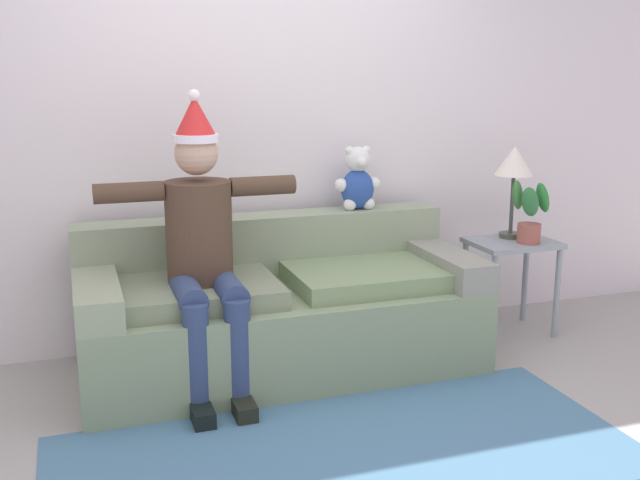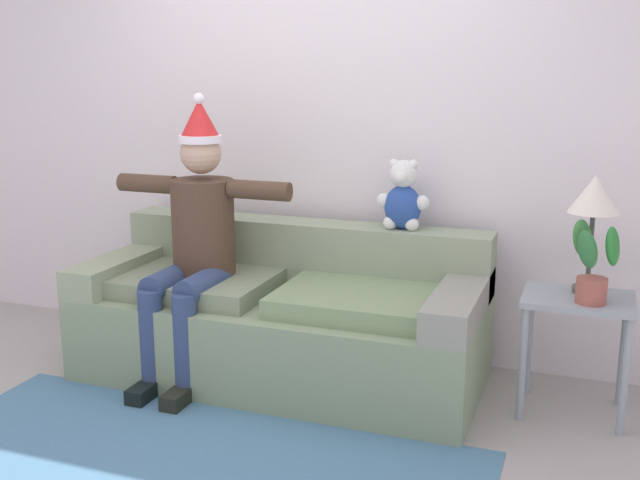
{
  "view_description": "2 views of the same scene",
  "coord_description": "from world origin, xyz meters",
  "px_view_note": "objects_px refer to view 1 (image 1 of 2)",
  "views": [
    {
      "loc": [
        -1.05,
        -2.79,
        1.62
      ],
      "look_at": [
        0.22,
        0.95,
        0.72
      ],
      "focal_mm": 41.64,
      "sensor_mm": 36.0,
      "label": 1
    },
    {
      "loc": [
        1.54,
        -2.59,
        1.66
      ],
      "look_at": [
        0.28,
        0.83,
        0.82
      ],
      "focal_mm": 42.15,
      "sensor_mm": 36.0,
      "label": 2
    }
  ],
  "objects_px": {
    "side_table": "(512,258)",
    "potted_plant": "(530,213)",
    "couch": "(279,310)",
    "person_seated": "(203,242)",
    "teddy_bear": "(358,181)",
    "table_lamp": "(514,166)"
  },
  "relations": [
    {
      "from": "teddy_bear",
      "to": "table_lamp",
      "type": "relative_size",
      "value": 0.67
    },
    {
      "from": "teddy_bear",
      "to": "side_table",
      "type": "distance_m",
      "value": 1.08
    },
    {
      "from": "side_table",
      "to": "table_lamp",
      "type": "distance_m",
      "value": 0.57
    },
    {
      "from": "teddy_bear",
      "to": "person_seated",
      "type": "bearing_deg",
      "value": -155.82
    },
    {
      "from": "person_seated",
      "to": "teddy_bear",
      "type": "xyz_separation_m",
      "value": [
        1.02,
        0.46,
        0.2
      ]
    },
    {
      "from": "couch",
      "to": "potted_plant",
      "type": "height_order",
      "value": "potted_plant"
    },
    {
      "from": "table_lamp",
      "to": "potted_plant",
      "type": "height_order",
      "value": "table_lamp"
    },
    {
      "from": "couch",
      "to": "person_seated",
      "type": "xyz_separation_m",
      "value": [
        -0.44,
        -0.16,
        0.45
      ]
    },
    {
      "from": "couch",
      "to": "teddy_bear",
      "type": "relative_size",
      "value": 5.64
    },
    {
      "from": "side_table",
      "to": "table_lamp",
      "type": "relative_size",
      "value": 1.04
    },
    {
      "from": "couch",
      "to": "person_seated",
      "type": "relative_size",
      "value": 1.41
    },
    {
      "from": "side_table",
      "to": "potted_plant",
      "type": "relative_size",
      "value": 1.53
    },
    {
      "from": "side_table",
      "to": "person_seated",
      "type": "bearing_deg",
      "value": -173.93
    },
    {
      "from": "person_seated",
      "to": "side_table",
      "type": "bearing_deg",
      "value": 6.07
    },
    {
      "from": "couch",
      "to": "table_lamp",
      "type": "distance_m",
      "value": 1.71
    },
    {
      "from": "person_seated",
      "to": "teddy_bear",
      "type": "bearing_deg",
      "value": 24.18
    },
    {
      "from": "side_table",
      "to": "potted_plant",
      "type": "xyz_separation_m",
      "value": [
        0.05,
        -0.09,
        0.3
      ]
    },
    {
      "from": "person_seated",
      "to": "couch",
      "type": "bearing_deg",
      "value": 20.09
    },
    {
      "from": "side_table",
      "to": "table_lamp",
      "type": "bearing_deg",
      "value": 67.43
    },
    {
      "from": "couch",
      "to": "person_seated",
      "type": "height_order",
      "value": "person_seated"
    },
    {
      "from": "person_seated",
      "to": "teddy_bear",
      "type": "relative_size",
      "value": 4.01
    },
    {
      "from": "teddy_bear",
      "to": "table_lamp",
      "type": "bearing_deg",
      "value": -9.95
    }
  ]
}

